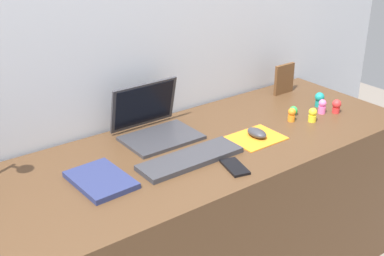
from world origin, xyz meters
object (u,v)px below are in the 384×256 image
Objects in this scene: toy_figurine_pink at (322,106)px; toy_figurine_red at (336,106)px; toy_figurine_orange at (292,114)px; laptop at (153,123)px; toy_figurine_green at (294,111)px; cell_phone at (234,167)px; toy_figurine_teal at (319,99)px; notebook_pad at (101,180)px; keyboard at (191,159)px; mouse at (257,133)px; picture_frame at (284,79)px; toy_figurine_yellow at (313,115)px.

toy_figurine_red is at bearing -31.90° from toy_figurine_pink.
toy_figurine_orange is at bearing 166.71° from toy_figurine_red.
laptop is 0.61m from toy_figurine_orange.
toy_figurine_orange is (-0.06, -0.04, 0.01)m from toy_figurine_green.
cell_phone is 0.68m from toy_figurine_pink.
laptop is 2.34× the size of cell_phone.
toy_figurine_pink is (0.66, 0.15, 0.03)m from cell_phone.
laptop is 4.39× the size of toy_figurine_teal.
notebook_pad is 3.51× the size of toy_figurine_teal.
keyboard is 4.27× the size of mouse.
cell_phone is 2.02× the size of toy_figurine_red.
toy_figurine_red reaches higher than cell_phone.
toy_figurine_pink is 0.18m from toy_figurine_orange.
toy_figurine_red is 0.10m from toy_figurine_teal.
cell_phone is 0.75m from toy_figurine_teal.
toy_figurine_teal is at bearing 51.23° from toy_figurine_pink.
toy_figurine_orange reaches higher than toy_figurine_green.
toy_figurine_teal reaches higher than toy_figurine_orange.
toy_figurine_orange is (-0.22, -0.26, -0.04)m from picture_frame.
toy_figurine_green is 0.68× the size of toy_figurine_orange.
cell_phone is (0.09, -0.14, -0.01)m from keyboard.
laptop is at bearing 115.12° from cell_phone.
keyboard is at bearing -173.40° from toy_figurine_green.
toy_figurine_green reaches higher than cell_phone.
toy_figurine_teal is (0.47, 0.08, 0.02)m from mouse.
cell_phone is 0.83m from picture_frame.
toy_figurine_pink reaches higher than toy_figurine_yellow.
toy_figurine_pink is at bearing 148.10° from toy_figurine_red.
toy_figurine_green is 0.63× the size of toy_figurine_pink.
mouse is 0.55m from picture_frame.
notebook_pad is 1.09m from toy_figurine_pink.
laptop is 0.28m from keyboard.
picture_frame is 0.36m from toy_figurine_yellow.
toy_figurine_yellow is (0.01, -0.10, 0.01)m from toy_figurine_green.
notebook_pad is at bearing 175.15° from toy_figurine_yellow.
toy_figurine_orange is 0.24m from toy_figurine_red.
toy_figurine_yellow is (-0.16, -0.00, -0.00)m from toy_figurine_red.
toy_figurine_green is 0.13m from toy_figurine_pink.
toy_figurine_yellow reaches higher than cell_phone.
toy_figurine_yellow reaches higher than keyboard.
laptop is at bearing 154.55° from toy_figurine_yellow.
picture_frame is at bearing 20.49° from keyboard.
toy_figurine_orange is (0.56, -0.24, -0.02)m from laptop.
toy_figurine_yellow is at bearing 26.29° from cell_phone.
toy_figurine_teal reaches higher than toy_figurine_green.
toy_figurine_red is (0.81, -0.02, 0.02)m from keyboard.
laptop is 4.94× the size of toy_figurine_orange.
toy_figurine_yellow reaches higher than mouse.
laptop is 0.78m from toy_figurine_pink.
toy_figurine_teal is (1.14, 0.02, 0.03)m from notebook_pad.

